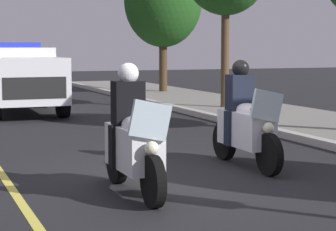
{
  "coord_description": "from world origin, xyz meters",
  "views": [
    {
      "loc": [
        8.61,
        -3.49,
        1.93
      ],
      "look_at": [
        -0.12,
        0.0,
        0.9
      ],
      "focal_mm": 67.33,
      "sensor_mm": 36.0,
      "label": 1
    }
  ],
  "objects_px": {
    "police_motorcycle_lead_right": "(245,124)",
    "police_suv": "(20,77)",
    "police_motorcycle_lead_left": "(133,141)",
    "tree_behind_suv": "(163,0)"
  },
  "relations": [
    {
      "from": "police_motorcycle_lead_right",
      "to": "police_suv",
      "type": "bearing_deg",
      "value": -167.96
    },
    {
      "from": "police_motorcycle_lead_left",
      "to": "police_motorcycle_lead_right",
      "type": "bearing_deg",
      "value": 116.17
    },
    {
      "from": "police_motorcycle_lead_left",
      "to": "tree_behind_suv",
      "type": "distance_m",
      "value": 18.04
    },
    {
      "from": "police_motorcycle_lead_left",
      "to": "police_suv",
      "type": "bearing_deg",
      "value": 178.93
    },
    {
      "from": "police_suv",
      "to": "tree_behind_suv",
      "type": "bearing_deg",
      "value": 130.09
    },
    {
      "from": "police_motorcycle_lead_left",
      "to": "police_motorcycle_lead_right",
      "type": "xyz_separation_m",
      "value": [
        -1.12,
        2.27,
        0.0
      ]
    },
    {
      "from": "police_suv",
      "to": "tree_behind_suv",
      "type": "relative_size",
      "value": 0.87
    },
    {
      "from": "police_motorcycle_lead_right",
      "to": "tree_behind_suv",
      "type": "distance_m",
      "value": 16.25
    },
    {
      "from": "police_motorcycle_lead_left",
      "to": "police_motorcycle_lead_right",
      "type": "distance_m",
      "value": 2.53
    },
    {
      "from": "police_motorcycle_lead_right",
      "to": "police_suv",
      "type": "xyz_separation_m",
      "value": [
        -9.71,
        -2.07,
        0.37
      ]
    }
  ]
}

